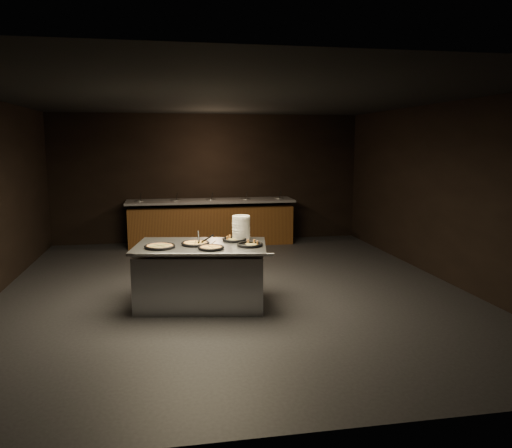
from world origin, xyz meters
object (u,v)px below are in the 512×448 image
object	(u,v)px
plate_stack	(241,228)
pan_veggie_whole	(160,246)
serving_counter	(201,276)
pan_cheese_whole	(195,243)

from	to	relation	value
plate_stack	pan_veggie_whole	size ratio (longest dim) A/B	0.83
serving_counter	plate_stack	distance (m)	0.91
plate_stack	pan_veggie_whole	distance (m)	1.24
plate_stack	pan_cheese_whole	world-z (taller)	plate_stack
plate_stack	pan_veggie_whole	xyz separation A→B (m)	(-1.16, -0.39, -0.15)
plate_stack	serving_counter	bearing A→B (deg)	-155.65
pan_veggie_whole	pan_cheese_whole	world-z (taller)	same
pan_veggie_whole	pan_cheese_whole	size ratio (longest dim) A/B	1.06
pan_veggie_whole	serving_counter	bearing A→B (deg)	11.69
pan_veggie_whole	plate_stack	bearing A→B (deg)	18.54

